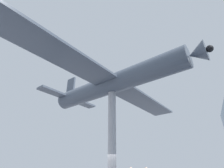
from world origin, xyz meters
The scene contains 2 objects.
support_pylon_central centered at (0.00, 0.00, 3.61)m, with size 0.60×0.60×7.22m.
suspended_airplane centered at (0.02, 0.10, 8.05)m, with size 20.94×14.20×3.22m.
Camera 1 is at (11.71, 5.80, 1.35)m, focal length 28.00 mm.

